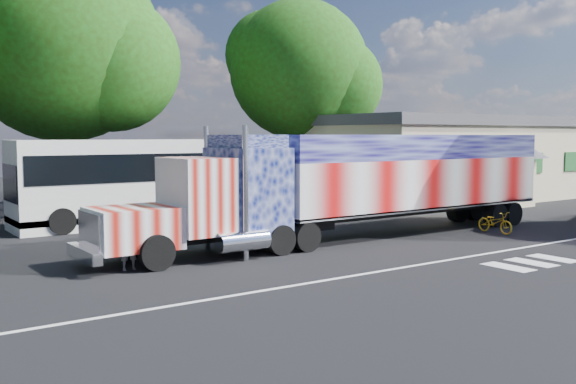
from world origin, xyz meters
TOP-DOWN VIEW (x-y plane):
  - ground at (0.00, 0.00)m, footprint 100.00×100.00m
  - lane_markings at (1.71, -3.77)m, footprint 30.00×2.67m
  - semi_truck at (3.02, 2.02)m, footprint 20.47×3.23m
  - coach_bus at (-1.62, 11.07)m, footprint 13.22×3.08m
  - hall_building at (19.92, 10.86)m, footprint 22.40×12.80m
  - woman at (-6.89, 1.50)m, footprint 0.61×0.42m
  - bicycle at (8.26, -0.20)m, footprint 0.68×1.75m
  - tree_n_mid at (-3.78, 17.97)m, footprint 10.85×10.33m
  - tree_ne_a at (9.79, 15.48)m, footprint 9.00×8.57m

SIDE VIEW (x-z plane):
  - ground at x=0.00m, z-range 0.00..0.00m
  - lane_markings at x=1.71m, z-range 0.00..0.01m
  - bicycle at x=8.26m, z-range 0.00..0.91m
  - woman at x=-6.89m, z-range 0.00..1.62m
  - coach_bus at x=-1.62m, z-range 0.07..3.91m
  - semi_truck at x=3.02m, z-range 0.06..4.43m
  - hall_building at x=19.92m, z-range 0.02..5.22m
  - tree_ne_a at x=9.79m, z-range 1.85..14.22m
  - tree_n_mid at x=-3.78m, z-range 1.79..15.80m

